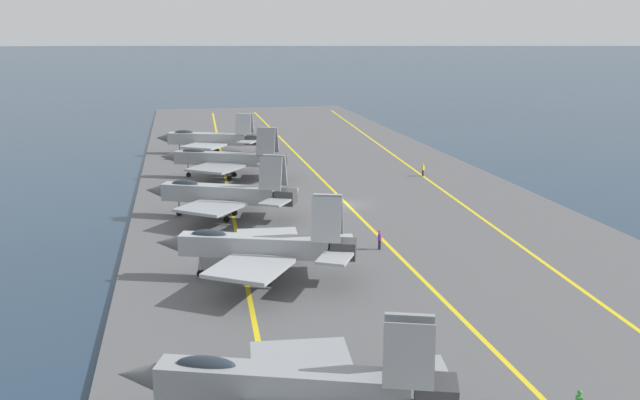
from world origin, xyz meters
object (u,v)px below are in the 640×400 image
object	(u,v)px
parked_jet_fifth	(210,139)
crew_purple_vest	(380,239)
parked_jet_nearest	(291,385)
parked_jet_third	(222,194)
parked_jet_fourth	(226,159)
crew_yellow_vest	(423,169)
parked_jet_second	(260,246)

from	to	relation	value
parked_jet_fifth	crew_purple_vest	bearing A→B (deg)	-166.78
parked_jet_nearest	parked_jet_fifth	xyz separation A→B (m)	(76.53, 0.00, 0.01)
parked_jet_nearest	parked_jet_third	size ratio (longest dim) A/B	1.02
parked_jet_fourth	crew_yellow_vest	world-z (taller)	parked_jet_fourth
parked_jet_fourth	parked_jet_fifth	bearing A→B (deg)	3.40
parked_jet_nearest	crew_purple_vest	size ratio (longest dim) A/B	9.38
parked_jet_fifth	parked_jet_fourth	bearing A→B (deg)	-176.60
parked_jet_second	crew_yellow_vest	bearing A→B (deg)	-36.89
parked_jet_fifth	crew_yellow_vest	distance (m)	34.67
parked_jet_nearest	parked_jet_fifth	bearing A→B (deg)	0.00
crew_yellow_vest	parked_jet_third	bearing A→B (deg)	120.04
parked_jet_second	parked_jet_fourth	bearing A→B (deg)	-0.13
parked_jet_third	parked_jet_fifth	xyz separation A→B (m)	(38.03, -0.58, -0.18)
parked_jet_nearest	crew_yellow_vest	size ratio (longest dim) A/B	9.66
parked_jet_fifth	crew_purple_vest	distance (m)	52.34
parked_jet_third	crew_purple_vest	xyz separation A→B (m)	(-12.91, -12.54, -1.62)
parked_jet_fourth	parked_jet_fifth	xyz separation A→B (m)	(18.67, 1.11, -0.21)
parked_jet_nearest	crew_yellow_vest	xyz separation A→B (m)	(54.10, -26.40, -1.45)
parked_jet_nearest	parked_jet_fourth	xyz separation A→B (m)	(57.87, -1.11, 0.22)
parked_jet_nearest	parked_jet_fourth	distance (m)	57.88
parked_jet_third	parked_jet_second	bearing A→B (deg)	-174.97
parked_jet_nearest	crew_purple_vest	xyz separation A→B (m)	(25.60, -11.96, -1.42)
parked_jet_third	crew_purple_vest	world-z (taller)	parked_jet_third
parked_jet_second	parked_jet_fourth	distance (m)	37.58
parked_jet_fourth	crew_purple_vest	distance (m)	34.08
parked_jet_fifth	crew_yellow_vest	bearing A→B (deg)	-130.36
parked_jet_second	crew_yellow_vest	xyz separation A→B (m)	(33.81, -25.37, -1.77)
parked_jet_third	parked_jet_fifth	bearing A→B (deg)	-0.87
crew_yellow_vest	crew_purple_vest	size ratio (longest dim) A/B	0.97
parked_jet_fourth	crew_purple_vest	size ratio (longest dim) A/B	9.77
parked_jet_fourth	parked_jet_second	bearing A→B (deg)	179.87
parked_jet_fifth	parked_jet_nearest	bearing A→B (deg)	-180.00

